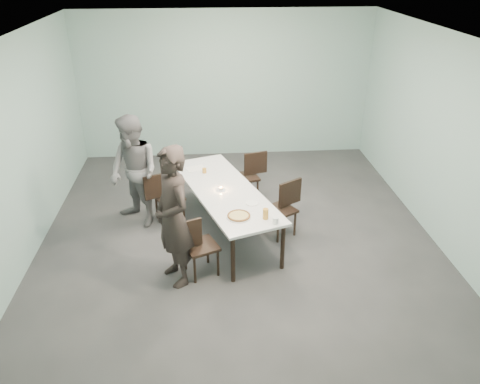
{
  "coord_description": "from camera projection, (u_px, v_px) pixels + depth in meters",
  "views": [
    {
      "loc": [
        -0.46,
        -6.04,
        3.96
      ],
      "look_at": [
        0.0,
        -0.32,
        1.0
      ],
      "focal_mm": 35.0,
      "sensor_mm": 36.0,
      "label": 1
    }
  ],
  "objects": [
    {
      "name": "ground",
      "position": [
        238.0,
        240.0,
        7.2
      ],
      "size": [
        7.0,
        7.0,
        0.0
      ],
      "primitive_type": "plane",
      "color": "#333335",
      "rests_on": "ground"
    },
    {
      "name": "room_shell",
      "position": [
        238.0,
        113.0,
        6.27
      ],
      "size": [
        6.02,
        7.02,
        3.01
      ],
      "color": "#91B7B2",
      "rests_on": "ground"
    },
    {
      "name": "table",
      "position": [
        224.0,
        192.0,
        7.12
      ],
      "size": [
        1.69,
        2.75,
        0.75
      ],
      "rotation": [
        0.0,
        0.0,
        0.33
      ],
      "color": "white",
      "rests_on": "ground"
    },
    {
      "name": "chair_near_left",
      "position": [
        195.0,
        243.0,
        6.22
      ],
      "size": [
        0.65,
        0.55,
        0.87
      ],
      "rotation": [
        0.0,
        0.0,
        0.41
      ],
      "color": "black",
      "rests_on": "ground"
    },
    {
      "name": "chair_far_left",
      "position": [
        164.0,
        194.0,
        7.48
      ],
      "size": [
        0.65,
        0.56,
        0.87
      ],
      "rotation": [
        0.0,
        0.0,
        0.43
      ],
      "color": "black",
      "rests_on": "ground"
    },
    {
      "name": "chair_near_right",
      "position": [
        284.0,
        204.0,
        7.18
      ],
      "size": [
        0.64,
        0.58,
        0.87
      ],
      "rotation": [
        0.0,
        0.0,
        3.68
      ],
      "color": "black",
      "rests_on": "ground"
    },
    {
      "name": "chair_far_right",
      "position": [
        250.0,
        173.0,
        8.21
      ],
      "size": [
        0.65,
        0.51,
        0.87
      ],
      "rotation": [
        0.0,
        0.0,
        3.4
      ],
      "color": "black",
      "rests_on": "ground"
    },
    {
      "name": "diner_near",
      "position": [
        173.0,
        218.0,
        5.92
      ],
      "size": [
        0.73,
        0.83,
        1.92
      ],
      "primitive_type": "imported",
      "rotation": [
        0.0,
        0.0,
        -1.09
      ],
      "color": "black",
      "rests_on": "ground"
    },
    {
      "name": "diner_far",
      "position": [
        134.0,
        172.0,
        7.28
      ],
      "size": [
        1.1,
        1.1,
        1.8
      ],
      "primitive_type": "imported",
      "rotation": [
        0.0,
        0.0,
        -0.81
      ],
      "color": "slate",
      "rests_on": "ground"
    },
    {
      "name": "pizza",
      "position": [
        239.0,
        216.0,
        6.34
      ],
      "size": [
        0.34,
        0.34,
        0.04
      ],
      "color": "white",
      "rests_on": "table"
    },
    {
      "name": "side_plate",
      "position": [
        252.0,
        203.0,
        6.69
      ],
      "size": [
        0.18,
        0.18,
        0.01
      ],
      "primitive_type": "cylinder",
      "color": "white",
      "rests_on": "table"
    },
    {
      "name": "beer_glass",
      "position": [
        266.0,
        214.0,
        6.27
      ],
      "size": [
        0.08,
        0.08,
        0.15
      ],
      "primitive_type": "cylinder",
      "color": "#C1842A",
      "rests_on": "table"
    },
    {
      "name": "water_tumbler",
      "position": [
        275.0,
        221.0,
        6.17
      ],
      "size": [
        0.08,
        0.08,
        0.09
      ],
      "primitive_type": "cylinder",
      "color": "silver",
      "rests_on": "table"
    },
    {
      "name": "tealight",
      "position": [
        221.0,
        189.0,
        7.06
      ],
      "size": [
        0.06,
        0.06,
        0.05
      ],
      "color": "silver",
      "rests_on": "table"
    },
    {
      "name": "amber_tumbler",
      "position": [
        204.0,
        171.0,
        7.6
      ],
      "size": [
        0.07,
        0.07,
        0.08
      ],
      "primitive_type": "cylinder",
      "color": "#C1842A",
      "rests_on": "table"
    },
    {
      "name": "menu",
      "position": [
        196.0,
        168.0,
        7.76
      ],
      "size": [
        0.36,
        0.31,
        0.01
      ],
      "primitive_type": "cube",
      "rotation": [
        0.0,
        0.0,
        0.33
      ],
      "color": "silver",
      "rests_on": "table"
    }
  ]
}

